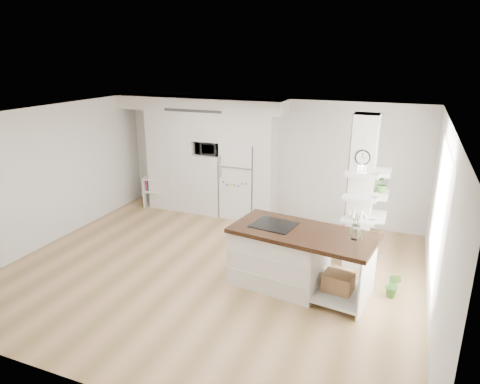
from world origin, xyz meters
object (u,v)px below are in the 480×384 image
(kitchen_island, at_px, (286,256))
(bookshelf, at_px, (159,194))
(refrigerator, at_px, (240,180))
(floor_plant_a, at_px, (393,285))

(kitchen_island, relative_size, bookshelf, 3.14)
(refrigerator, relative_size, kitchen_island, 0.74)
(refrigerator, xyz_separation_m, bookshelf, (-2.10, -0.18, -0.55))
(kitchen_island, distance_m, bookshelf, 4.68)
(bookshelf, bearing_deg, refrigerator, -8.42)
(refrigerator, relative_size, bookshelf, 2.34)
(refrigerator, xyz_separation_m, kitchen_island, (1.87, -2.65, -0.36))
(kitchen_island, bearing_deg, floor_plant_a, 15.83)
(bookshelf, relative_size, floor_plant_a, 1.73)
(bookshelf, bearing_deg, floor_plant_a, -34.99)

